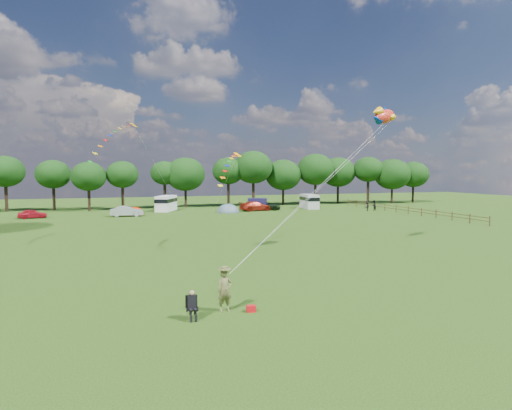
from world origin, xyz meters
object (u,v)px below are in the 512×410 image
object	(u,v)px
car_c	(256,206)
campervan_d	(309,201)
car_a	(32,214)
camp_chair	(192,302)
kite_flyer	(225,290)
car_b	(127,211)
walker_a	(374,205)
car_d	(266,206)
fish_kite	(383,116)
tent_greyblue	(228,212)
tent_orange	(134,214)
campervan_c	(166,203)
walker_b	(367,206)

from	to	relation	value
car_c	campervan_d	bearing A→B (deg)	-91.82
car_a	camp_chair	size ratio (longest dim) A/B	2.92
kite_flyer	camp_chair	distance (m)	1.73
car_b	walker_a	bearing A→B (deg)	-91.09
car_a	car_c	size ratio (longest dim) A/B	0.73
car_d	camp_chair	distance (m)	53.26
car_a	car_b	world-z (taller)	car_b
fish_kite	camp_chair	bearing A→B (deg)	-171.97
car_c	campervan_d	world-z (taller)	campervan_d
tent_greyblue	car_c	bearing A→B (deg)	14.22
tent_orange	camp_chair	size ratio (longest dim) A/B	2.43
campervan_c	campervan_d	size ratio (longest dim) A/B	1.06
car_a	walker_a	bearing A→B (deg)	-103.36
camp_chair	tent_greyblue	bearing A→B (deg)	82.77
car_a	walker_a	distance (m)	51.67
fish_kite	walker_a	distance (m)	37.74
tent_greyblue	fish_kite	distance (m)	36.90
tent_orange	fish_kite	bearing A→B (deg)	-62.47
campervan_d	tent_orange	distance (m)	29.57
tent_orange	tent_greyblue	xyz separation A→B (m)	(14.22, -0.83, -0.00)
car_c	campervan_d	xyz separation A→B (m)	(10.32, 1.50, 0.54)
tent_orange	walker_b	distance (m)	36.78
car_d	campervan_d	xyz separation A→B (m)	(8.29, 0.71, 0.61)
car_b	car_c	size ratio (longest dim) A/B	0.82
car_d	campervan_d	size ratio (longest dim) A/B	0.99
camp_chair	kite_flyer	bearing A→B (deg)	29.25
car_d	tent_orange	xyz separation A→B (m)	(-21.20, -1.21, -0.69)
campervan_d	kite_flyer	bearing A→B (deg)	158.29
car_d	campervan_d	distance (m)	8.34
campervan_d	fish_kite	xyz separation A→B (m)	(-10.82, -37.73, 9.58)
car_d	walker_a	distance (m)	17.90
car_b	car_a	bearing A→B (deg)	86.57
tent_orange	walker_b	size ratio (longest dim) A/B	2.05
car_b	walker_a	xyz separation A→B (m)	(39.08, -2.46, 0.10)
car_d	walker_a	bearing A→B (deg)	-91.85
campervan_d	camp_chair	xyz separation A→B (m)	(-28.43, -50.01, -0.55)
car_d	kite_flyer	distance (m)	52.10
car_d	tent_greyblue	distance (m)	7.31
car_b	car_d	xyz separation A→B (m)	(22.29, 3.74, -0.04)
campervan_d	walker_b	size ratio (longest dim) A/B	3.43
campervan_c	campervan_d	bearing A→B (deg)	-71.63
car_a	walker_b	world-z (taller)	walker_b
car_c	campervan_c	bearing A→B (deg)	63.90
campervan_d	camp_chair	distance (m)	57.53
camp_chair	campervan_d	bearing A→B (deg)	68.72
car_c	fish_kite	bearing A→B (deg)	169.13
fish_kite	walker_b	distance (m)	36.47
car_d	campervan_c	bearing A→B (deg)	97.00
car_a	walker_b	size ratio (longest dim) A/B	2.46
camp_chair	fish_kite	world-z (taller)	fish_kite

